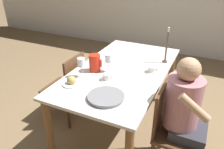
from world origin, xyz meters
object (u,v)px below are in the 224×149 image
(chair_opposite, at_px, (68,86))
(bread_plate, at_px, (72,82))
(teacup_across, at_px, (152,70))
(teacup_near_person, at_px, (107,77))
(red_pitcher, at_px, (95,63))
(wine_glass_water, at_px, (109,59))
(serving_tray, at_px, (106,97))
(candlestick_tall, at_px, (166,49))
(chair_person_side, at_px, (172,129))
(wine_glass_juice, at_px, (81,63))
(person_seated, at_px, (185,110))

(chair_opposite, relative_size, bread_plate, 4.78)
(teacup_across, bearing_deg, teacup_near_person, -135.46)
(red_pitcher, xyz_separation_m, wine_glass_water, (0.14, 0.04, 0.05))
(wine_glass_water, xyz_separation_m, serving_tray, (0.20, -0.47, -0.13))
(candlestick_tall, bearing_deg, chair_person_side, -69.76)
(candlestick_tall, bearing_deg, chair_opposite, -153.30)
(wine_glass_water, distance_m, wine_glass_juice, 0.29)
(wine_glass_juice, bearing_deg, person_seated, -0.16)
(red_pitcher, relative_size, candlestick_tall, 0.45)
(bread_plate, height_order, candlestick_tall, candlestick_tall)
(wine_glass_water, relative_size, wine_glass_juice, 0.96)
(red_pitcher, bearing_deg, chair_person_side, -12.42)
(teacup_near_person, relative_size, serving_tray, 0.44)
(red_pitcher, xyz_separation_m, candlestick_tall, (0.63, 0.54, 0.07))
(chair_person_side, bearing_deg, wine_glass_water, -107.73)
(teacup_across, bearing_deg, candlestick_tall, 78.82)
(chair_person_side, xyz_separation_m, candlestick_tall, (-0.27, 0.74, 0.48))
(chair_opposite, distance_m, serving_tray, 0.94)
(person_seated, height_order, teacup_across, person_seated)
(serving_tray, relative_size, candlestick_tall, 0.78)
(chair_opposite, relative_size, teacup_near_person, 6.13)
(person_seated, xyz_separation_m, wine_glass_water, (-0.84, 0.22, 0.23))
(red_pitcher, bearing_deg, wine_glass_water, 17.11)
(chair_opposite, height_order, person_seated, person_seated)
(chair_opposite, distance_m, candlestick_tall, 1.25)
(person_seated, bearing_deg, teacup_near_person, -93.88)
(wine_glass_juice, distance_m, candlestick_tall, 0.99)
(person_seated, bearing_deg, teacup_across, -133.71)
(chair_person_side, xyz_separation_m, wine_glass_juice, (-0.95, 0.02, 0.46))
(red_pitcher, xyz_separation_m, teacup_across, (0.56, 0.22, -0.06))
(bread_plate, bearing_deg, teacup_across, 42.80)
(person_seated, relative_size, serving_tray, 3.62)
(wine_glass_water, distance_m, serving_tray, 0.53)
(serving_tray, bearing_deg, candlestick_tall, 74.00)
(teacup_across, relative_size, candlestick_tall, 0.34)
(red_pitcher, height_order, bread_plate, red_pitcher)
(wine_glass_water, relative_size, serving_tray, 0.61)
(chair_person_side, bearing_deg, person_seated, 102.58)
(person_seated, bearing_deg, red_pitcher, -100.30)
(red_pitcher, xyz_separation_m, bread_plate, (-0.06, -0.35, -0.07))
(wine_glass_water, height_order, candlestick_tall, candlestick_tall)
(serving_tray, bearing_deg, chair_opposite, 149.16)
(serving_tray, bearing_deg, wine_glass_juice, 147.73)
(chair_person_side, distance_m, candlestick_tall, 0.92)
(teacup_across, bearing_deg, red_pitcher, -158.28)
(chair_person_side, relative_size, candlestick_tall, 2.12)
(chair_person_side, bearing_deg, red_pitcher, -102.42)
(candlestick_tall, bearing_deg, wine_glass_water, -134.07)
(chair_opposite, xyz_separation_m, teacup_near_person, (0.62, -0.15, 0.34))
(teacup_near_person, bearing_deg, wine_glass_water, 110.69)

